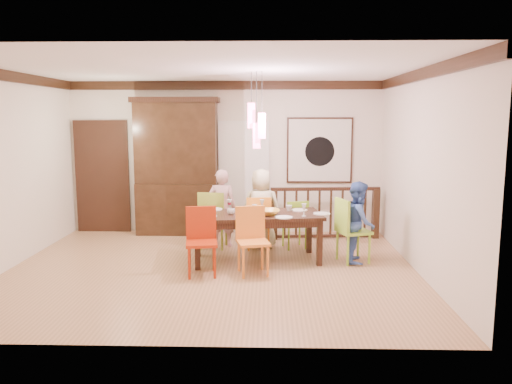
{
  "coord_description": "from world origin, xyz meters",
  "views": [
    {
      "loc": [
        0.85,
        -7.09,
        2.23
      ],
      "look_at": [
        0.64,
        0.54,
        1.08
      ],
      "focal_mm": 35.0,
      "sensor_mm": 36.0,
      "label": 1
    }
  ],
  "objects_px": {
    "chair_far_left": "(214,215)",
    "person_far_mid": "(261,208)",
    "person_far_left": "(222,208)",
    "balustrade": "(325,212)",
    "china_hutch": "(177,167)",
    "dining_table": "(257,219)",
    "chair_end_right": "(354,226)",
    "person_end_right": "(359,222)"
  },
  "relations": [
    {
      "from": "dining_table",
      "to": "person_far_left",
      "type": "xyz_separation_m",
      "value": [
        -0.63,
        0.89,
        0.01
      ]
    },
    {
      "from": "dining_table",
      "to": "person_end_right",
      "type": "distance_m",
      "value": 1.58
    },
    {
      "from": "chair_far_left",
      "to": "china_hutch",
      "type": "xyz_separation_m",
      "value": [
        -0.81,
        1.03,
        0.73
      ]
    },
    {
      "from": "chair_end_right",
      "to": "balustrade",
      "type": "relative_size",
      "value": 0.49
    },
    {
      "from": "dining_table",
      "to": "china_hutch",
      "type": "height_order",
      "value": "china_hutch"
    },
    {
      "from": "person_far_mid",
      "to": "balustrade",
      "type": "bearing_deg",
      "value": -152.95
    },
    {
      "from": "dining_table",
      "to": "person_end_right",
      "type": "height_order",
      "value": "person_end_right"
    },
    {
      "from": "dining_table",
      "to": "person_far_mid",
      "type": "bearing_deg",
      "value": 78.19
    },
    {
      "from": "china_hutch",
      "to": "chair_far_left",
      "type": "bearing_deg",
      "value": -51.9
    },
    {
      "from": "dining_table",
      "to": "person_far_left",
      "type": "relative_size",
      "value": 1.56
    },
    {
      "from": "person_far_left",
      "to": "person_end_right",
      "type": "distance_m",
      "value": 2.38
    },
    {
      "from": "chair_end_right",
      "to": "china_hutch",
      "type": "height_order",
      "value": "china_hutch"
    },
    {
      "from": "chair_far_left",
      "to": "chair_end_right",
      "type": "height_order",
      "value": "chair_end_right"
    },
    {
      "from": "dining_table",
      "to": "china_hutch",
      "type": "relative_size",
      "value": 0.81
    },
    {
      "from": "person_far_left",
      "to": "person_end_right",
      "type": "bearing_deg",
      "value": 158.77
    },
    {
      "from": "dining_table",
      "to": "person_far_mid",
      "type": "distance_m",
      "value": 0.81
    },
    {
      "from": "dining_table",
      "to": "chair_far_left",
      "type": "height_order",
      "value": "chair_far_left"
    },
    {
      "from": "person_far_left",
      "to": "balustrade",
      "type": "bearing_deg",
      "value": -161.69
    },
    {
      "from": "chair_far_left",
      "to": "person_far_left",
      "type": "bearing_deg",
      "value": -132.64
    },
    {
      "from": "person_far_mid",
      "to": "chair_far_left",
      "type": "bearing_deg",
      "value": 0.05
    },
    {
      "from": "chair_end_right",
      "to": "person_far_left",
      "type": "relative_size",
      "value": 0.74
    },
    {
      "from": "dining_table",
      "to": "chair_far_left",
      "type": "xyz_separation_m",
      "value": [
        -0.76,
        0.77,
        -0.1
      ]
    },
    {
      "from": "balustrade",
      "to": "chair_end_right",
      "type": "bearing_deg",
      "value": -83.69
    },
    {
      "from": "chair_far_left",
      "to": "person_far_mid",
      "type": "xyz_separation_m",
      "value": [
        0.81,
        0.03,
        0.12
      ]
    },
    {
      "from": "balustrade",
      "to": "chair_far_left",
      "type": "bearing_deg",
      "value": -165.17
    },
    {
      "from": "dining_table",
      "to": "balustrade",
      "type": "bearing_deg",
      "value": 42.44
    },
    {
      "from": "chair_far_left",
      "to": "china_hutch",
      "type": "relative_size",
      "value": 0.38
    },
    {
      "from": "chair_end_right",
      "to": "person_far_mid",
      "type": "xyz_separation_m",
      "value": [
        -1.44,
        0.82,
        0.11
      ]
    },
    {
      "from": "china_hutch",
      "to": "person_far_left",
      "type": "relative_size",
      "value": 1.93
    },
    {
      "from": "chair_end_right",
      "to": "person_end_right",
      "type": "distance_m",
      "value": 0.1
    },
    {
      "from": "chair_end_right",
      "to": "person_far_left",
      "type": "bearing_deg",
      "value": 48.93
    },
    {
      "from": "person_far_mid",
      "to": "person_end_right",
      "type": "height_order",
      "value": "person_far_mid"
    },
    {
      "from": "person_end_right",
      "to": "person_far_left",
      "type": "bearing_deg",
      "value": 75.15
    },
    {
      "from": "person_far_left",
      "to": "china_hutch",
      "type": "bearing_deg",
      "value": -43.3
    },
    {
      "from": "dining_table",
      "to": "china_hutch",
      "type": "xyz_separation_m",
      "value": [
        -1.57,
        1.81,
        0.64
      ]
    },
    {
      "from": "dining_table",
      "to": "chair_end_right",
      "type": "height_order",
      "value": "chair_end_right"
    },
    {
      "from": "chair_far_left",
      "to": "person_far_left",
      "type": "distance_m",
      "value": 0.2
    },
    {
      "from": "dining_table",
      "to": "person_far_left",
      "type": "distance_m",
      "value": 1.09
    },
    {
      "from": "dining_table",
      "to": "chair_end_right",
      "type": "relative_size",
      "value": 2.1
    },
    {
      "from": "balustrade",
      "to": "person_far_left",
      "type": "xyz_separation_m",
      "value": [
        -1.85,
        -0.57,
        0.17
      ]
    },
    {
      "from": "person_far_mid",
      "to": "chair_end_right",
      "type": "bearing_deg",
      "value": 147.93
    },
    {
      "from": "chair_far_left",
      "to": "balustrade",
      "type": "relative_size",
      "value": 0.49
    }
  ]
}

